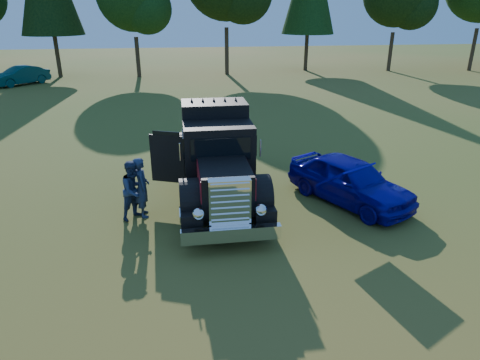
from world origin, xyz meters
The scene contains 6 objects.
ground centered at (0.00, 0.00, 0.00)m, with size 120.00×120.00×0.00m, color #2F5619.
diamond_t_truck centered at (0.41, 2.05, 1.28)m, with size 3.32×7.16×3.00m.
hotrod_coupe centered at (4.50, 1.28, 0.73)m, with size 3.53×4.58×1.89m.
spectator_near centered at (-1.89, 1.23, 0.91)m, with size 0.66×0.43×1.81m, color #1C2042.
spectator_far centered at (-2.10, 1.10, 0.88)m, with size 0.86×0.67×1.77m, color navy.
distant_teal_car centered at (-13.06, 26.45, 0.73)m, with size 1.54×4.42×1.46m, color #0B3342.
Camera 1 is at (-0.72, -10.53, 5.76)m, focal length 32.00 mm.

